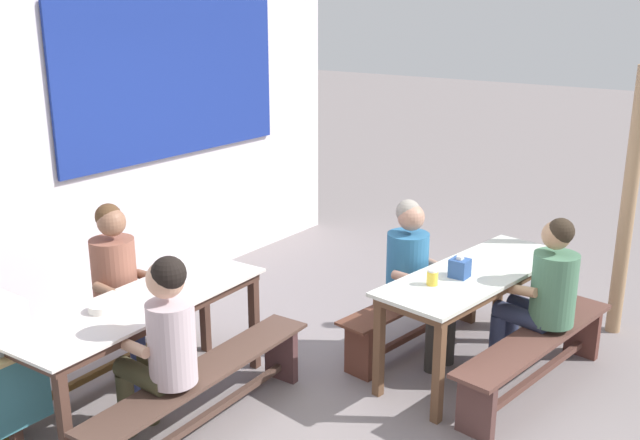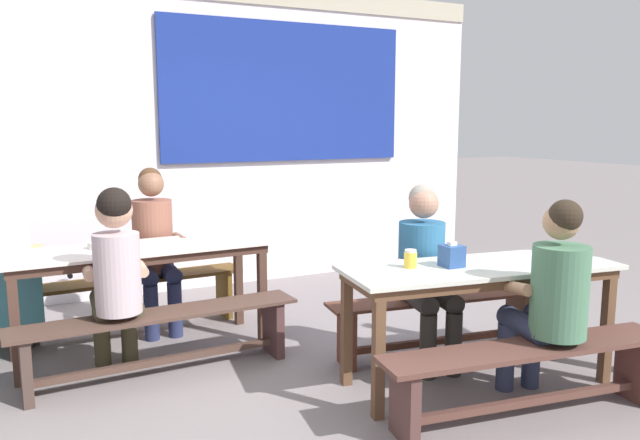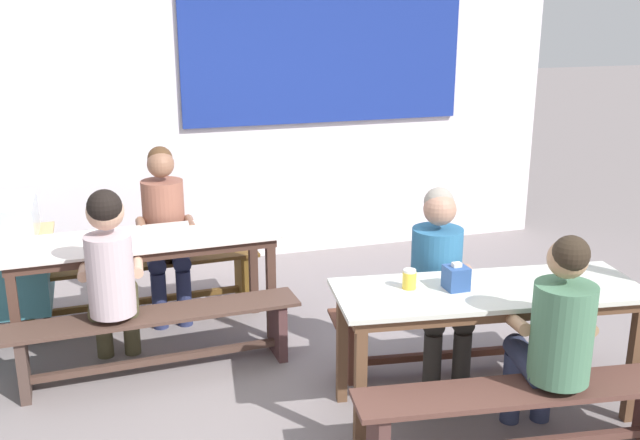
% 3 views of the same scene
% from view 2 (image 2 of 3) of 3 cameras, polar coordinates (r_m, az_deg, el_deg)
% --- Properties ---
extents(ground_plane, '(40.00, 40.00, 0.00)m').
position_cam_2_polar(ground_plane, '(4.15, 0.63, -14.49)').
color(ground_plane, gray).
extents(backdrop_wall, '(6.17, 0.23, 3.00)m').
position_cam_2_polar(backdrop_wall, '(6.32, -10.17, 8.13)').
color(backdrop_wall, white).
rests_on(backdrop_wall, ground_plane).
extents(dining_table_far, '(1.86, 0.69, 0.77)m').
position_cam_2_polar(dining_table_far, '(4.63, -16.15, -3.36)').
color(dining_table_far, silver).
rests_on(dining_table_far, ground_plane).
extents(dining_table_near, '(1.81, 0.84, 0.77)m').
position_cam_2_polar(dining_table_near, '(4.02, 14.37, -5.15)').
color(dining_table_near, silver).
rests_on(dining_table_near, ground_plane).
extents(bench_far_back, '(1.86, 0.37, 0.43)m').
position_cam_2_polar(bench_far_back, '(5.22, -17.20, -6.50)').
color(bench_far_back, brown).
rests_on(bench_far_back, ground_plane).
extents(bench_far_front, '(1.86, 0.38, 0.43)m').
position_cam_2_polar(bench_far_front, '(4.26, -14.37, -10.03)').
color(bench_far_front, '#4D362C').
rests_on(bench_far_front, ground_plane).
extents(bench_near_back, '(1.63, 0.48, 0.43)m').
position_cam_2_polar(bench_near_back, '(4.56, 10.62, -8.75)').
color(bench_near_back, '#552F21').
rests_on(bench_near_back, ground_plane).
extents(bench_near_front, '(1.78, 0.53, 0.43)m').
position_cam_2_polar(bench_near_front, '(3.74, 18.52, -12.75)').
color(bench_near_front, brown).
rests_on(bench_near_front, ground_plane).
extents(person_right_near_table, '(0.48, 0.57, 1.23)m').
position_cam_2_polar(person_right_near_table, '(4.32, 9.60, -3.99)').
color(person_right_near_table, '#2A2724').
rests_on(person_right_near_table, ground_plane).
extents(person_near_front, '(0.48, 0.59, 1.24)m').
position_cam_2_polar(person_near_front, '(3.79, 20.37, -6.30)').
color(person_near_front, '#2B334F').
rests_on(person_near_front, ground_plane).
extents(person_center_facing, '(0.43, 0.53, 1.30)m').
position_cam_2_polar(person_center_facing, '(5.11, -14.92, -1.80)').
color(person_center_facing, navy).
rests_on(person_center_facing, ground_plane).
extents(person_left_back_turned, '(0.41, 0.57, 1.26)m').
position_cam_2_polar(person_left_back_turned, '(4.17, -18.15, -4.45)').
color(person_left_back_turned, '#423E28').
rests_on(person_left_back_turned, ground_plane).
extents(tissue_box, '(0.12, 0.13, 0.16)m').
position_cam_2_polar(tissue_box, '(3.91, 11.96, -3.22)').
color(tissue_box, '#2B4D8C').
rests_on(tissue_box, dining_table_near).
extents(condiment_jar, '(0.08, 0.08, 0.11)m').
position_cam_2_polar(condiment_jar, '(3.83, 8.27, -3.54)').
color(condiment_jar, yellow).
rests_on(condiment_jar, dining_table_near).
extents(soup_bowl, '(0.16, 0.16, 0.05)m').
position_cam_2_polar(soup_bowl, '(4.65, -19.52, -2.16)').
color(soup_bowl, silver).
rests_on(soup_bowl, dining_table_far).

